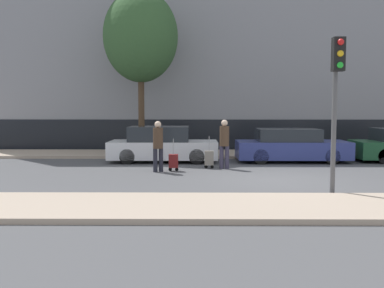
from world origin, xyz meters
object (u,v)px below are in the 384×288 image
(parked_car_1, at_px, (291,146))
(pedestrian_left, at_px, (158,143))
(pedestrian_right, at_px, (224,141))
(bare_tree_near_crossing, at_px, (141,37))
(parked_car_0, at_px, (162,145))
(trolley_left, at_px, (173,161))
(trolley_right, at_px, (209,158))
(traffic_light, at_px, (337,84))

(parked_car_1, distance_m, pedestrian_left, 5.90)
(pedestrian_right, bearing_deg, bare_tree_near_crossing, 137.73)
(parked_car_0, relative_size, pedestrian_right, 2.48)
(trolley_left, distance_m, pedestrian_right, 2.01)
(parked_car_0, distance_m, pedestrian_right, 3.16)
(pedestrian_left, height_order, pedestrian_right, pedestrian_right)
(parked_car_0, xyz_separation_m, trolley_right, (1.84, -1.96, -0.30))
(bare_tree_near_crossing, bearing_deg, trolley_right, -54.88)
(parked_car_1, height_order, pedestrian_right, pedestrian_right)
(parked_car_0, relative_size, trolley_right, 3.72)
(parked_car_0, height_order, pedestrian_left, pedestrian_left)
(traffic_light, bearing_deg, parked_car_1, 86.07)
(bare_tree_near_crossing, bearing_deg, traffic_light, -57.38)
(trolley_right, distance_m, traffic_light, 6.22)
(trolley_left, relative_size, trolley_right, 0.96)
(pedestrian_left, relative_size, trolley_left, 1.55)
(bare_tree_near_crossing, bearing_deg, parked_car_0, -63.53)
(trolley_left, relative_size, bare_tree_near_crossing, 0.15)
(parked_car_0, distance_m, trolley_right, 2.71)
(trolley_left, xyz_separation_m, pedestrian_right, (1.80, 0.62, 0.65))
(parked_car_0, xyz_separation_m, bare_tree_near_crossing, (-1.13, 2.26, 4.71))
(pedestrian_right, xyz_separation_m, traffic_light, (2.36, -4.88, 1.73))
(pedestrian_left, distance_m, traffic_light, 6.43)
(parked_car_1, xyz_separation_m, bare_tree_near_crossing, (-6.35, 2.25, 4.75))
(trolley_left, height_order, pedestrian_right, pedestrian_right)
(pedestrian_left, distance_m, pedestrian_right, 2.45)
(trolley_left, bearing_deg, parked_car_0, 102.53)
(trolley_left, distance_m, traffic_light, 6.42)
(parked_car_0, xyz_separation_m, pedestrian_right, (2.39, -2.04, 0.33))
(parked_car_1, height_order, trolley_left, parked_car_1)
(trolley_left, relative_size, traffic_light, 0.29)
(trolley_right, xyz_separation_m, traffic_light, (2.91, -4.96, 2.36))
(parked_car_0, bearing_deg, pedestrian_left, -88.42)
(parked_car_1, bearing_deg, pedestrian_left, -150.87)
(traffic_light, bearing_deg, trolley_left, 134.29)
(pedestrian_right, xyz_separation_m, trolley_right, (-0.54, 0.08, -0.63))
(trolley_left, bearing_deg, pedestrian_right, 18.94)
(parked_car_0, bearing_deg, trolley_right, -46.74)
(bare_tree_near_crossing, bearing_deg, pedestrian_right, -50.76)
(parked_car_0, relative_size, trolley_left, 3.88)
(pedestrian_left, distance_m, trolley_left, 0.84)
(trolley_left, bearing_deg, parked_car_1, 29.91)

